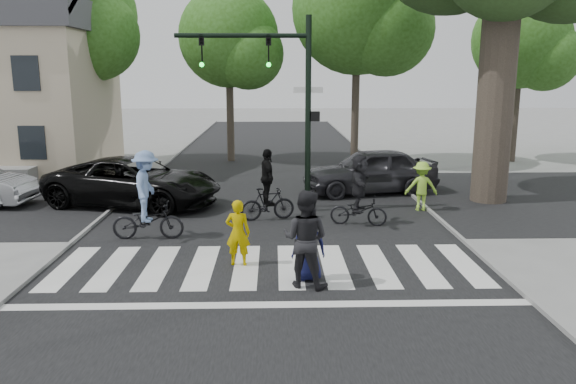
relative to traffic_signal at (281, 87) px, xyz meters
name	(u,v)px	position (x,y,z in m)	size (l,w,h in m)	color
ground	(268,282)	(-0.35, -6.20, -3.90)	(120.00, 120.00, 0.00)	gray
road_stem	(269,221)	(-0.35, -1.20, -3.90)	(10.00, 70.00, 0.01)	black
road_cross	(270,199)	(-0.35, 1.80, -3.89)	(70.00, 10.00, 0.01)	black
curb_left	(98,220)	(-5.40, -1.20, -3.85)	(0.10, 70.00, 0.10)	gray
curb_right	(438,218)	(4.70, -1.20, -3.85)	(0.10, 70.00, 0.10)	gray
crosswalk	(268,271)	(-0.35, -5.54, -3.89)	(10.00, 3.85, 0.01)	silver
traffic_signal	(281,87)	(0.00, 0.00, 0.00)	(4.45, 0.29, 6.00)	black
bg_tree_1	(77,20)	(-9.06, 9.28, 2.75)	(6.09, 5.80, 9.80)	brown
bg_tree_2	(234,42)	(-2.11, 10.42, 1.88)	(5.04, 4.80, 8.40)	brown
bg_tree_3	(365,14)	(3.95, 9.07, 3.04)	(6.30, 6.00, 10.20)	brown
bg_tree_4	(527,45)	(11.88, 9.93, 1.73)	(4.83, 4.60, 8.15)	brown
house	(6,85)	(-11.85, 7.78, -0.10)	(8.40, 8.10, 8.82)	#C8B398
pedestrian_woman	(238,233)	(-1.04, -5.10, -3.14)	(0.56, 0.37, 1.53)	#BB9E00
pedestrian_child	(309,247)	(0.51, -6.08, -3.17)	(0.71, 0.46, 1.46)	#0F123A
pedestrian_adult	(305,239)	(0.41, -6.42, -2.89)	(0.98, 0.76, 2.02)	black
cyclist_left	(147,201)	(-3.54, -2.96, -2.88)	(1.87, 1.22, 2.36)	black
cyclist_mid	(268,191)	(-0.41, -1.06, -3.02)	(1.70, 1.06, 2.14)	black
cyclist_right	(359,194)	(2.21, -1.73, -2.98)	(1.71, 1.59, 2.06)	black
car_suv	(134,182)	(-4.84, 0.93, -3.10)	(2.65, 5.74, 1.59)	black
car_grey	(370,171)	(3.28, 2.68, -3.07)	(1.95, 4.85, 1.65)	#2C2B30
bystander_hivis	(421,186)	(4.47, -0.01, -3.11)	(1.02, 0.58, 1.57)	#A2E13D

